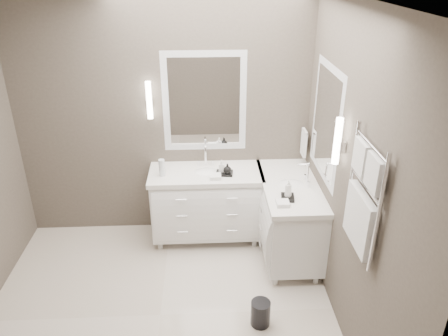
{
  "coord_description": "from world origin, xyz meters",
  "views": [
    {
      "loc": [
        0.43,
        -3.03,
        2.97
      ],
      "look_at": [
        0.62,
        0.7,
        1.14
      ],
      "focal_mm": 35.0,
      "sensor_mm": 36.0,
      "label": 1
    }
  ],
  "objects_px": {
    "waste_bin": "(260,313)",
    "towel_ladder": "(362,202)",
    "vanity_right": "(289,214)",
    "vanity_back": "(207,200)"
  },
  "relations": [
    {
      "from": "vanity_back",
      "to": "towel_ladder",
      "type": "distance_m",
      "value": 2.16
    },
    {
      "from": "vanity_right",
      "to": "waste_bin",
      "type": "xyz_separation_m",
      "value": [
        -0.43,
        -1.05,
        -0.36
      ]
    },
    {
      "from": "vanity_right",
      "to": "towel_ladder",
      "type": "bearing_deg",
      "value": -80.16
    },
    {
      "from": "vanity_back",
      "to": "towel_ladder",
      "type": "height_order",
      "value": "towel_ladder"
    },
    {
      "from": "towel_ladder",
      "to": "waste_bin",
      "type": "bearing_deg",
      "value": 158.83
    },
    {
      "from": "vanity_right",
      "to": "towel_ladder",
      "type": "relative_size",
      "value": 1.38
    },
    {
      "from": "vanity_right",
      "to": "waste_bin",
      "type": "relative_size",
      "value": 5.1
    },
    {
      "from": "vanity_back",
      "to": "vanity_right",
      "type": "height_order",
      "value": "same"
    },
    {
      "from": "waste_bin",
      "to": "towel_ladder",
      "type": "bearing_deg",
      "value": -21.17
    },
    {
      "from": "vanity_back",
      "to": "towel_ladder",
      "type": "bearing_deg",
      "value": -55.9
    }
  ]
}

